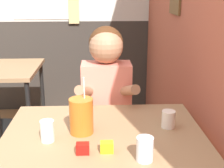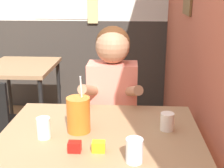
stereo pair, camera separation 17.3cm
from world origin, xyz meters
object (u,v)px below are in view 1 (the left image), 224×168
object	(u,v)px
person_seated	(106,106)
background_table	(5,77)
cocktail_pitcher	(81,116)
main_table	(104,144)

from	to	relation	value
person_seated	background_table	bearing A→B (deg)	138.21
background_table	person_seated	bearing A→B (deg)	-41.79
background_table	cocktail_pitcher	bearing A→B (deg)	-60.45
main_table	cocktail_pitcher	size ratio (longest dim) A/B	3.42
main_table	cocktail_pitcher	bearing A→B (deg)	-178.71
main_table	person_seated	distance (m)	0.57
background_table	person_seated	size ratio (longest dim) A/B	0.62
person_seated	cocktail_pitcher	size ratio (longest dim) A/B	4.05
background_table	person_seated	world-z (taller)	person_seated
main_table	cocktail_pitcher	distance (m)	0.20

